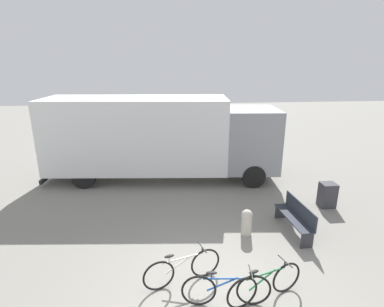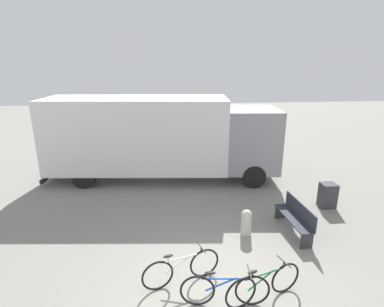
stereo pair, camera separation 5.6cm
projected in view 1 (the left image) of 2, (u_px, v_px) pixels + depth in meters
ground_plane at (213, 301)px, 6.15m from camera, size 60.00×60.00×0.00m
delivery_truck at (159, 135)px, 12.12m from camera, size 9.47×3.11×3.35m
park_bench at (296, 216)px, 8.52m from camera, size 0.49×1.73×0.91m
bicycle_near at (183, 268)px, 6.55m from camera, size 1.73×0.64×0.80m
bicycle_middle at (226, 289)px, 5.94m from camera, size 1.80×0.44×0.80m
bicycle_far at (265, 284)px, 6.08m from camera, size 1.73×0.66×0.80m
bollard_near_bench at (247, 221)px, 8.40m from camera, size 0.31×0.31×0.76m
utility_box at (327, 195)px, 10.04m from camera, size 0.50×0.43×0.84m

